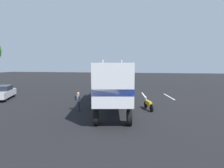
{
  "coord_description": "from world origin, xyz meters",
  "views": [
    {
      "loc": [
        -23.3,
        -3.64,
        4.12
      ],
      "look_at": [
        -0.43,
        0.34,
        1.6
      ],
      "focal_mm": 30.79,
      "sensor_mm": 36.0,
      "label": 1
    }
  ],
  "objects": [
    {
      "name": "lane_stripe_mid",
      "position": [
        1.01,
        -6.57,
        0.01
      ],
      "size": [
        4.36,
        0.94,
        0.01
      ],
      "primitive_type": "cube",
      "rotation": [
        0.0,
        0.0,
        0.18
      ],
      "color": "silver",
      "rests_on": "ground_plane"
    },
    {
      "name": "motorcycle",
      "position": [
        -6.26,
        -3.97,
        0.48
      ],
      "size": [
        2.02,
        0.8,
        1.12
      ],
      "color": "black",
      "rests_on": "ground_plane"
    },
    {
      "name": "lane_stripe_near",
      "position": [
        1.57,
        -3.5,
        0.01
      ],
      "size": [
        4.38,
        0.73,
        0.01
      ],
      "primitive_type": "cube",
      "rotation": [
        0.0,
        0.0,
        0.13
      ],
      "color": "silver",
      "rests_on": "ground_plane"
    },
    {
      "name": "parked_car",
      "position": [
        -4.12,
        12.41,
        0.81
      ],
      "size": [
        4.75,
        3.26,
        1.57
      ],
      "color": "#B7B7BC",
      "rests_on": "ground_plane"
    },
    {
      "name": "semi_truck",
      "position": [
        -5.76,
        -0.61,
        2.52
      ],
      "size": [
        14.38,
        5.12,
        4.5
      ],
      "color": "#193399",
      "rests_on": "ground_plane"
    },
    {
      "name": "person_bystander",
      "position": [
        -7.65,
        2.07,
        0.89
      ],
      "size": [
        0.34,
        0.46,
        1.63
      ],
      "color": "#2D3347",
      "rests_on": "ground_plane"
    },
    {
      "name": "ground_plane",
      "position": [
        0.0,
        0.0,
        0.0
      ],
      "size": [
        120.0,
        120.0,
        0.0
      ],
      "primitive_type": "plane",
      "color": "black"
    }
  ]
}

